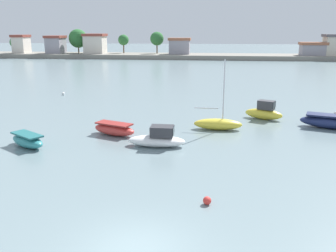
{
  "coord_description": "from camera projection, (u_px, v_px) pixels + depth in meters",
  "views": [
    {
      "loc": [
        2.63,
        -11.61,
        7.84
      ],
      "look_at": [
        -0.64,
        15.2,
        0.69
      ],
      "focal_mm": 39.04,
      "sensor_mm": 36.0,
      "label": 1
    }
  ],
  "objects": [
    {
      "name": "mooring_buoy_0",
      "position": [
        63.0,
        94.0,
        45.06
      ],
      "size": [
        0.37,
        0.37,
        0.37
      ],
      "primitive_type": "sphere",
      "color": "white",
      "rests_on": "ground"
    },
    {
      "name": "moored_boat_3",
      "position": [
        158.0,
        139.0,
        25.18
      ],
      "size": [
        3.98,
        1.49,
        1.46
      ],
      "rotation": [
        0.0,
        0.0,
        0.0
      ],
      "color": "white",
      "rests_on": "ground"
    },
    {
      "name": "moored_boat_2",
      "position": [
        114.0,
        129.0,
        27.91
      ],
      "size": [
        3.78,
        2.5,
        0.95
      ],
      "rotation": [
        0.0,
        0.0,
        -0.37
      ],
      "color": "#C63833",
      "rests_on": "ground"
    },
    {
      "name": "mooring_buoy_2",
      "position": [
        207.0,
        201.0,
        16.85
      ],
      "size": [
        0.39,
        0.39,
        0.39
      ],
      "primitive_type": "sphere",
      "color": "red",
      "rests_on": "ground"
    },
    {
      "name": "moored_boat_6",
      "position": [
        331.0,
        122.0,
        29.81
      ],
      "size": [
        5.13,
        2.99,
        1.11
      ],
      "rotation": [
        0.0,
        0.0,
        -0.31
      ],
      "color": "navy",
      "rests_on": "ground"
    },
    {
      "name": "moored_boat_5",
      "position": [
        264.0,
        112.0,
        32.8
      ],
      "size": [
        3.55,
        2.46,
        1.71
      ],
      "rotation": [
        0.0,
        0.0,
        -0.44
      ],
      "color": "yellow",
      "rests_on": "ground"
    },
    {
      "name": "moored_boat_4",
      "position": [
        218.0,
        124.0,
        29.43
      ],
      "size": [
        3.91,
        1.35,
        5.63
      ],
      "rotation": [
        0.0,
        0.0,
        -0.02
      ],
      "color": "yellow",
      "rests_on": "ground"
    },
    {
      "name": "ground_plane",
      "position": [
        135.0,
        249.0,
        13.45
      ],
      "size": [
        400.0,
        400.0,
        0.0
      ],
      "primitive_type": "plane",
      "color": "slate"
    },
    {
      "name": "distant_shoreline",
      "position": [
        184.0,
        52.0,
        101.93
      ],
      "size": [
        133.73,
        11.87,
        7.99
      ],
      "color": "gray",
      "rests_on": "ground"
    },
    {
      "name": "moored_boat_1",
      "position": [
        27.0,
        141.0,
        25.09
      ],
      "size": [
        3.39,
        2.81,
        0.93
      ],
      "rotation": [
        0.0,
        0.0,
        -0.58
      ],
      "color": "teal",
      "rests_on": "ground"
    }
  ]
}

